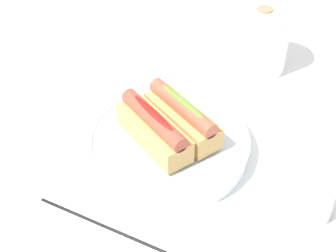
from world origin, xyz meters
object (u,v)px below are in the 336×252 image
Objects in this scene: water_glass at (312,194)px; chopstick_near at (103,225)px; hotdog_back at (182,116)px; hotdog_front at (154,129)px; serving_bowl at (168,143)px; paper_towel_roll at (261,40)px.

chopstick_near is (-0.22, -0.21, -0.04)m from water_glass.
hotdog_back is 0.24m from water_glass.
hotdog_front reaches higher than chopstick_near.
hotdog_front is at bearing -108.91° from hotdog_back.
water_glass is (0.25, 0.05, -0.03)m from hotdog_front.
serving_bowl is at bearing 85.21° from chopstick_near.
hotdog_back is 0.22m from chopstick_near.
water_glass is 0.31m from chopstick_near.
paper_towel_roll reaches higher than chopstick_near.
hotdog_front is (-0.01, -0.03, 0.05)m from serving_bowl.
serving_bowl is 3.04× the size of water_glass.
paper_towel_roll is (0.00, 0.34, -0.00)m from hotdog_front.
chopstick_near is at bearing -86.95° from hotdog_back.
hotdog_back reaches higher than serving_bowl.
paper_towel_roll is 0.61× the size of chopstick_near.
hotdog_front is at bearing -90.11° from paper_towel_roll.
chopstick_near is at bearing -137.20° from water_glass.
hotdog_front is 0.17m from chopstick_near.
hotdog_front is 0.26m from water_glass.
water_glass is 0.67× the size of paper_towel_roll.
paper_towel_roll is at bearing 131.33° from water_glass.
chopstick_near is (0.01, -0.21, -0.06)m from hotdog_back.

